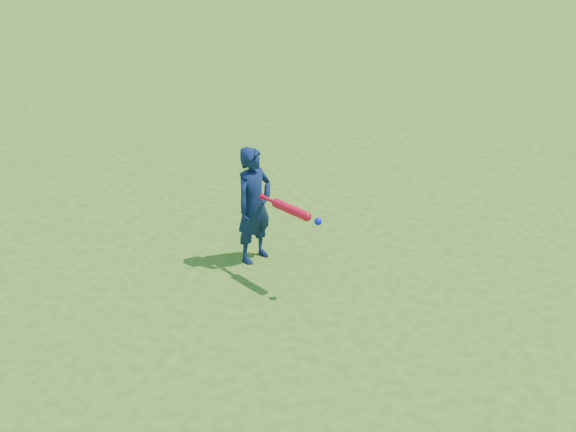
# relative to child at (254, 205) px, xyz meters

# --- Properties ---
(ground) EXTENTS (80.00, 80.00, 0.00)m
(ground) POSITION_rel_child_xyz_m (0.75, -0.32, -0.62)
(ground) COLOR #356117
(ground) RESTS_ON ground
(child) EXTENTS (0.42, 0.52, 1.24)m
(child) POSITION_rel_child_xyz_m (0.00, 0.00, 0.00)
(child) COLOR #0D1B3F
(child) RESTS_ON ground
(bat_swing) EXTENTS (0.77, 0.34, 0.09)m
(bat_swing) POSITION_rel_child_xyz_m (0.57, -0.27, 0.17)
(bat_swing) COLOR red
(bat_swing) RESTS_ON ground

